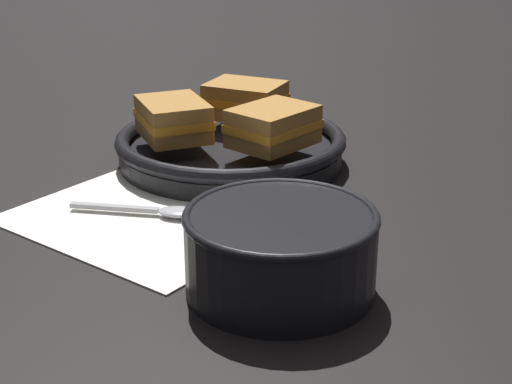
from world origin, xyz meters
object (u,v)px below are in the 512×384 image
Objects in this scene: sandwich_near_left at (173,119)px; spoon at (161,211)px; sandwich_near_right at (273,126)px; sandwich_far_left at (245,100)px; soup_bowl at (281,247)px; skillet at (231,148)px.

spoon is at bearing -55.50° from sandwich_near_left.
sandwich_far_left is (-0.10, 0.08, 0.00)m from sandwich_near_right.
sandwich_near_right is at bearing 20.51° from sandwich_near_left.
skillet is at bearing 133.52° from soup_bowl.
sandwich_near_right reaches higher than spoon.
spoon is 1.26× the size of sandwich_far_left.
sandwich_near_left and sandwich_near_right have the same top height.
sandwich_far_left is (-0.07, 0.25, 0.06)m from spoon.
sandwich_far_left is at bearing 79.91° from spoon.
sandwich_far_left is (-0.26, 0.31, 0.02)m from soup_bowl.
soup_bowl is 0.34m from skillet.
sandwich_near_left is at bearing 99.62° from spoon.
soup_bowl is 1.53× the size of sandwich_far_left.
sandwich_near_left is 1.12× the size of sandwich_far_left.
sandwich_near_right is (-0.16, 0.23, 0.02)m from soup_bowl.
skillet is (-0.04, 0.18, 0.01)m from spoon.
spoon is at bearing 161.95° from soup_bowl.
soup_bowl reaches higher than skillet.
sandwich_near_left is 0.13m from sandwich_near_right.
sandwich_near_left reaches higher than soup_bowl.
sandwich_near_left and sandwich_far_left have the same top height.
sandwich_far_left is (-0.03, 0.07, 0.04)m from skillet.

